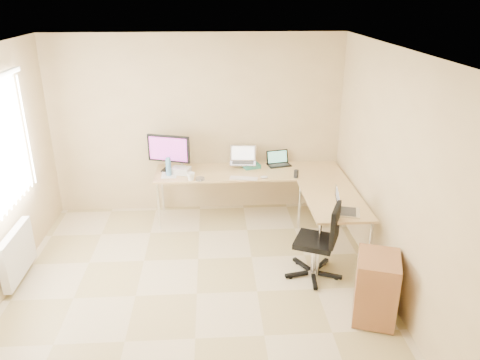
{
  "coord_description": "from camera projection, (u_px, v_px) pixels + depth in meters",
  "views": [
    {
      "loc": [
        0.21,
        -4.32,
        3.12
      ],
      "look_at": [
        0.55,
        1.1,
        0.9
      ],
      "focal_mm": 34.81,
      "sensor_mm": 36.0,
      "label": 1
    }
  ],
  "objects": [
    {
      "name": "desk_return",
      "position": [
        332.0,
        224.0,
        5.9
      ],
      "size": [
        0.7,
        1.3,
        0.73
      ],
      "primitive_type": "cube",
      "color": "tan",
      "rests_on": "ground"
    },
    {
      "name": "laptop_center",
      "position": [
        243.0,
        155.0,
        6.72
      ],
      "size": [
        0.4,
        0.32,
        0.24
      ],
      "primitive_type": "cube",
      "rotation": [
        0.0,
        0.0,
        -0.09
      ],
      "color": "silver",
      "rests_on": "desk_main"
    },
    {
      "name": "mug",
      "position": [
        191.0,
        176.0,
        6.29
      ],
      "size": [
        0.13,
        0.13,
        0.11
      ],
      "primitive_type": "imported",
      "rotation": [
        0.0,
        0.0,
        -0.2
      ],
      "color": "white",
      "rests_on": "desk_main"
    },
    {
      "name": "book_stack",
      "position": [
        250.0,
        164.0,
        6.81
      ],
      "size": [
        0.32,
        0.37,
        0.05
      ],
      "primitive_type": "cube",
      "rotation": [
        0.0,
        0.0,
        0.3
      ],
      "color": "#216556",
      "rests_on": "desk_main"
    },
    {
      "name": "laptop_black",
      "position": [
        279.0,
        159.0,
        6.8
      ],
      "size": [
        0.38,
        0.31,
        0.21
      ],
      "primitive_type": "cube",
      "rotation": [
        0.0,
        0.0,
        0.22
      ],
      "color": "black",
      "rests_on": "desk_main"
    },
    {
      "name": "office_chair",
      "position": [
        315.0,
        237.0,
        5.31
      ],
      "size": [
        0.74,
        0.74,
        0.93
      ],
      "primitive_type": "cube",
      "rotation": [
        0.0,
        0.0,
        -0.42
      ],
      "color": "black",
      "rests_on": "ground"
    },
    {
      "name": "water_bottle",
      "position": [
        168.0,
        167.0,
        6.42
      ],
      "size": [
        0.09,
        0.09,
        0.26
      ],
      "primitive_type": "cylinder",
      "rotation": [
        0.0,
        0.0,
        -0.15
      ],
      "color": "#5492C4",
      "rests_on": "desk_main"
    },
    {
      "name": "black_cup",
      "position": [
        296.0,
        174.0,
        6.37
      ],
      "size": [
        0.08,
        0.08,
        0.11
      ],
      "primitive_type": "cylinder",
      "rotation": [
        0.0,
        0.0,
        0.4
      ],
      "color": "black",
      "rests_on": "desk_main"
    },
    {
      "name": "white_box",
      "position": [
        181.0,
        171.0,
        6.52
      ],
      "size": [
        0.29,
        0.24,
        0.09
      ],
      "primitive_type": "cube",
      "rotation": [
        0.0,
        0.0,
        -0.3
      ],
      "color": "silver",
      "rests_on": "desk_main"
    },
    {
      "name": "desk_main",
      "position": [
        249.0,
        194.0,
        6.77
      ],
      "size": [
        2.65,
        0.7,
        0.73
      ],
      "primitive_type": "cube",
      "color": "tan",
      "rests_on": "ground"
    },
    {
      "name": "papers",
      "position": [
        169.0,
        174.0,
        6.49
      ],
      "size": [
        0.22,
        0.3,
        0.01
      ],
      "primitive_type": "cube",
      "rotation": [
        0.0,
        0.0,
        0.03
      ],
      "color": "white",
      "rests_on": "desk_main"
    },
    {
      "name": "cabinet",
      "position": [
        376.0,
        288.0,
        4.65
      ],
      "size": [
        0.54,
        0.6,
        0.69
      ],
      "primitive_type": "cube",
      "rotation": [
        0.0,
        0.0,
        -0.32
      ],
      "color": "#95661F",
      "rests_on": "ground"
    },
    {
      "name": "monitor",
      "position": [
        169.0,
        153.0,
        6.54
      ],
      "size": [
        0.65,
        0.38,
        0.53
      ],
      "primitive_type": "cube",
      "rotation": [
        0.0,
        0.0,
        -0.31
      ],
      "color": "black",
      "rests_on": "desk_main"
    },
    {
      "name": "wall_back",
      "position": [
        197.0,
        126.0,
        6.74
      ],
      "size": [
        4.5,
        0.0,
        4.5
      ],
      "primitive_type": "plane",
      "rotation": [
        1.57,
        0.0,
        0.0
      ],
      "color": "#D2B887",
      "rests_on": "ground"
    },
    {
      "name": "radiator",
      "position": [
        17.0,
        254.0,
        5.27
      ],
      "size": [
        0.09,
        0.8,
        0.55
      ],
      "primitive_type": "cube",
      "color": "white",
      "rests_on": "ground"
    },
    {
      "name": "desk_fan",
      "position": [
        182.0,
        157.0,
        6.7
      ],
      "size": [
        0.31,
        0.31,
        0.32
      ],
      "primitive_type": "cylinder",
      "rotation": [
        0.0,
        0.0,
        -0.26
      ],
      "color": "silver",
      "rests_on": "desk_main"
    },
    {
      "name": "cd_stack",
      "position": [
        200.0,
        179.0,
        6.31
      ],
      "size": [
        0.16,
        0.16,
        0.03
      ],
      "primitive_type": "cylinder",
      "rotation": [
        0.0,
        0.0,
        0.31
      ],
      "color": "#A4A9C7",
      "rests_on": "desk_main"
    },
    {
      "name": "floor",
      "position": [
        197.0,
        294.0,
        5.15
      ],
      "size": [
        4.5,
        4.5,
        0.0
      ],
      "primitive_type": "plane",
      "color": "beige",
      "rests_on": "ground"
    },
    {
      "name": "ceiling",
      "position": [
        187.0,
        53.0,
        4.17
      ],
      "size": [
        4.5,
        4.5,
        0.0
      ],
      "primitive_type": "plane",
      "rotation": [
        3.14,
        0.0,
        0.0
      ],
      "color": "white",
      "rests_on": "ground"
    },
    {
      "name": "wall_front",
      "position": [
        179.0,
        343.0,
        2.58
      ],
      "size": [
        4.5,
        0.0,
        4.5
      ],
      "primitive_type": "plane",
      "rotation": [
        -1.57,
        0.0,
        0.0
      ],
      "color": "#D2B887",
      "rests_on": "ground"
    },
    {
      "name": "mouse",
      "position": [
        264.0,
        177.0,
        6.36
      ],
      "size": [
        0.12,
        0.09,
        0.04
      ],
      "primitive_type": "ellipsoid",
      "rotation": [
        0.0,
        0.0,
        -0.27
      ],
      "color": "silver",
      "rests_on": "desk_main"
    },
    {
      "name": "wall_right",
      "position": [
        397.0,
        181.0,
        4.78
      ],
      "size": [
        0.0,
        4.5,
        4.5
      ],
      "primitive_type": "plane",
      "rotation": [
        1.57,
        0.0,
        -1.57
      ],
      "color": "#D2B887",
      "rests_on": "ground"
    },
    {
      "name": "laptop_return",
      "position": [
        348.0,
        203.0,
        5.34
      ],
      "size": [
        0.42,
        0.36,
        0.23
      ],
      "primitive_type": "cube",
      "rotation": [
        0.0,
        0.0,
        1.29
      ],
      "color": "silver",
      "rests_on": "desk_return"
    },
    {
      "name": "keyboard",
      "position": [
        244.0,
        178.0,
        6.35
      ],
      "size": [
        0.39,
        0.19,
        0.02
      ],
      "primitive_type": "cube",
      "rotation": [
        0.0,
        0.0,
        -0.22
      ],
      "color": "silver",
      "rests_on": "desk_main"
    }
  ]
}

